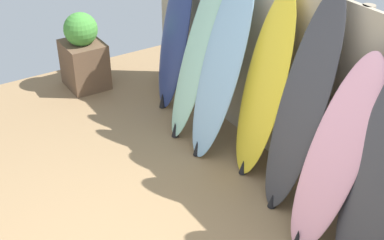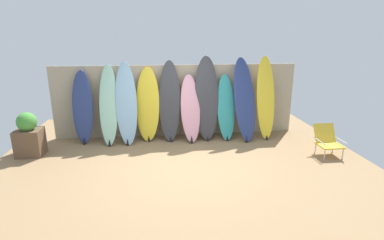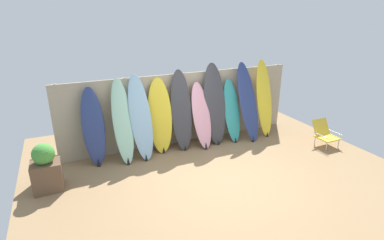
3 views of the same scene
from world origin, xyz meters
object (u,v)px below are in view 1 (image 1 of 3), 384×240
Objects in this scene: surfboard_skyblue_2 at (221,65)px; surfboard_pink_5 at (334,158)px; surfboard_yellow_3 at (263,89)px; planter_box at (83,54)px; surfboard_charcoal_4 at (301,107)px; surfboard_seafoam_1 at (198,52)px; surfboard_navy_0 at (175,36)px.

surfboard_skyblue_2 reaches higher than surfboard_pink_5.
surfboard_yellow_3 is 2.65m from planter_box.
surfboard_skyblue_2 is 1.03m from surfboard_charcoal_4.
surfboard_charcoal_4 reaches higher than surfboard_skyblue_2.
surfboard_seafoam_1 is at bearing -177.15° from surfboard_charcoal_4.
surfboard_seafoam_1 is at bearing -173.05° from surfboard_yellow_3.
surfboard_charcoal_4 is 0.53m from surfboard_pink_5.
surfboard_pink_5 is at bearing -11.17° from surfboard_charcoal_4.
surfboard_skyblue_2 reaches higher than planter_box.
surfboard_navy_0 is 0.62m from surfboard_seafoam_1.
surfboard_navy_0 is 0.90× the size of surfboard_skyblue_2.
surfboard_skyblue_2 is 1.52m from surfboard_pink_5.
surfboard_charcoal_4 is (2.05, -0.02, 0.10)m from surfboard_navy_0.
surfboard_yellow_3 is 0.92× the size of surfboard_charcoal_4.
surfboard_seafoam_1 is 1.93m from surfboard_pink_5.
surfboard_navy_0 is 1.03m from surfboard_skyblue_2.
surfboard_charcoal_4 reaches higher than planter_box.
surfboard_pink_5 is (1.93, -0.03, -0.13)m from surfboard_seafoam_1.
surfboard_seafoam_1 is 0.41m from surfboard_skyblue_2.
surfboard_charcoal_4 is 1.21× the size of surfboard_pink_5.
surfboard_yellow_3 reaches higher than surfboard_pink_5.
planter_box is (-3.04, -0.68, -0.52)m from surfboard_charcoal_4.
surfboard_seafoam_1 reaches higher than surfboard_navy_0.
surfboard_navy_0 is 2.55m from surfboard_pink_5.
surfboard_pink_5 is 1.68× the size of planter_box.
surfboard_yellow_3 is 1.12× the size of surfboard_pink_5.
surfboard_charcoal_4 is at bearing 168.83° from surfboard_pink_5.
surfboard_navy_0 is 0.93× the size of surfboard_seafoam_1.
planter_box is (-1.00, -0.71, -0.42)m from surfboard_navy_0.
surfboard_navy_0 is 2.05m from surfboard_charcoal_4.
surfboard_seafoam_1 is (0.61, -0.09, 0.06)m from surfboard_navy_0.
surfboard_charcoal_4 is at bearing -4.21° from surfboard_yellow_3.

